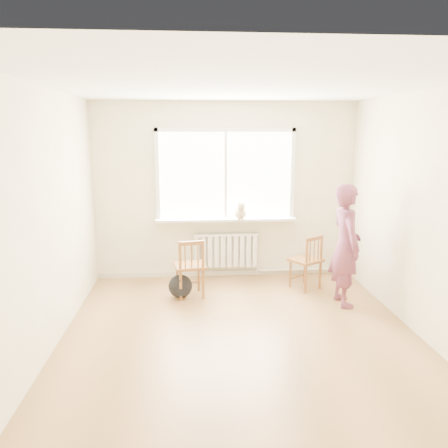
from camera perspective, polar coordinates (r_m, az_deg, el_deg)
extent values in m
plane|color=#A37343|center=(4.97, 2.32, -14.93)|extent=(4.50, 4.50, 0.00)
plane|color=white|center=(4.46, 2.62, 17.76)|extent=(4.50, 4.50, 0.00)
cube|color=beige|center=(6.74, 0.19, 4.28)|extent=(4.00, 0.01, 2.70)
cube|color=white|center=(6.69, 0.20, 6.39)|extent=(2.00, 0.02, 1.30)
cube|color=white|center=(6.64, 0.22, 12.22)|extent=(2.12, 0.05, 0.06)
cube|color=white|center=(6.66, -8.70, 6.23)|extent=(0.06, 0.05, 1.42)
cube|color=white|center=(6.83, 8.92, 6.36)|extent=(0.06, 0.05, 1.42)
cube|color=white|center=(6.67, 0.21, 6.37)|extent=(0.04, 0.05, 1.30)
cube|color=white|center=(6.70, 0.26, 0.60)|extent=(2.15, 0.22, 0.04)
cube|color=white|center=(6.87, 0.21, -3.44)|extent=(1.00, 0.02, 0.55)
cube|color=white|center=(6.82, 0.25, -3.55)|extent=(1.00, 0.10, 0.51)
cube|color=white|center=(6.76, 0.25, -1.42)|extent=(1.00, 0.12, 0.03)
cylinder|color=silver|center=(7.17, 10.28, -5.86)|extent=(1.40, 0.04, 0.04)
cube|color=beige|center=(7.02, 0.19, -6.40)|extent=(4.00, 0.03, 0.08)
cube|color=brown|center=(6.07, -4.50, -5.45)|extent=(0.47, 0.46, 0.04)
cylinder|color=brown|center=(6.31, -3.32, -6.84)|extent=(0.03, 0.03, 0.44)
cylinder|color=brown|center=(6.26, -6.13, -7.04)|extent=(0.03, 0.03, 0.44)
cylinder|color=brown|center=(6.02, -2.73, -7.76)|extent=(0.03, 0.03, 0.44)
cylinder|color=brown|center=(5.97, -5.68, -7.99)|extent=(0.03, 0.03, 0.44)
cylinder|color=brown|center=(5.96, -2.75, -6.00)|extent=(0.04, 0.04, 0.83)
cylinder|color=brown|center=(5.90, -5.72, -6.22)|extent=(0.04, 0.04, 0.83)
cube|color=brown|center=(5.82, -4.28, -2.52)|extent=(0.33, 0.09, 0.05)
cylinder|color=brown|center=(5.88, -3.42, -4.12)|extent=(0.02, 0.02, 0.33)
cylinder|color=brown|center=(5.87, -4.26, -4.17)|extent=(0.02, 0.02, 0.33)
cylinder|color=brown|center=(5.85, -5.10, -4.23)|extent=(0.02, 0.02, 0.33)
cube|color=brown|center=(6.46, 10.62, -4.64)|extent=(0.54, 0.53, 0.04)
cylinder|color=brown|center=(6.73, 10.49, -5.86)|extent=(0.03, 0.03, 0.43)
cylinder|color=brown|center=(6.51, 8.65, -6.39)|extent=(0.03, 0.03, 0.43)
cylinder|color=brown|center=(6.53, 12.45, -6.48)|extent=(0.03, 0.03, 0.43)
cylinder|color=brown|center=(6.32, 10.62, -7.05)|extent=(0.03, 0.03, 0.43)
cylinder|color=brown|center=(6.48, 12.52, -4.89)|extent=(0.04, 0.04, 0.81)
cylinder|color=brown|center=(6.26, 10.69, -5.40)|extent=(0.04, 0.04, 0.81)
cube|color=brown|center=(6.27, 11.76, -1.86)|extent=(0.29, 0.20, 0.05)
cylinder|color=brown|center=(6.37, 12.21, -3.24)|extent=(0.02, 0.02, 0.32)
cylinder|color=brown|center=(6.31, 11.70, -3.37)|extent=(0.02, 0.02, 0.32)
cylinder|color=brown|center=(6.25, 11.17, -3.50)|extent=(0.02, 0.02, 0.32)
imported|color=#B23B67|center=(5.89, 15.60, -2.71)|extent=(0.41, 0.60, 1.60)
ellipsoid|color=beige|center=(6.62, 2.12, 1.60)|extent=(0.20, 0.30, 0.22)
sphere|color=beige|center=(6.47, 2.26, 2.32)|extent=(0.12, 0.12, 0.12)
cone|color=beige|center=(6.45, 1.97, 2.85)|extent=(0.04, 0.04, 0.05)
cone|color=beige|center=(6.46, 2.55, 2.85)|extent=(0.04, 0.04, 0.05)
cylinder|color=beige|center=(6.78, 1.98, 1.29)|extent=(0.03, 0.20, 0.03)
cylinder|color=beige|center=(6.52, 1.93, 0.95)|extent=(0.03, 0.03, 0.11)
cylinder|color=beige|center=(6.53, 2.50, 0.96)|extent=(0.03, 0.03, 0.11)
ellipsoid|color=black|center=(6.10, -5.72, -8.09)|extent=(0.38, 0.32, 0.33)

